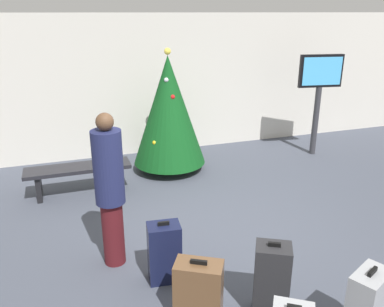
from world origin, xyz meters
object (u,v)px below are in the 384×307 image
object	(u,v)px
suitcase_0	(199,291)
traveller_0	(110,188)
suitcase_4	(164,252)
suitcase_2	(271,280)
waiting_bench	(79,173)
holiday_tree	(169,111)
flight_info_kiosk	(319,86)

from	to	relation	value
suitcase_0	traveller_0	bearing A→B (deg)	118.18
suitcase_0	suitcase_4	size ratio (longest dim) A/B	0.91
suitcase_2	suitcase_4	xyz separation A→B (m)	(-0.85, 0.84, -0.04)
waiting_bench	traveller_0	bearing A→B (deg)	-82.69
holiday_tree	suitcase_4	bearing A→B (deg)	-106.64
flight_info_kiosk	waiting_bench	xyz separation A→B (m)	(-4.78, -0.44, -1.07)
flight_info_kiosk	traveller_0	size ratio (longest dim) A/B	1.12
suitcase_4	flight_info_kiosk	bearing A→B (deg)	36.87
suitcase_2	suitcase_4	size ratio (longest dim) A/B	1.11
holiday_tree	suitcase_4	distance (m)	3.36
suitcase_4	suitcase_2	bearing A→B (deg)	-44.78
waiting_bench	flight_info_kiosk	bearing A→B (deg)	5.23
flight_info_kiosk	waiting_bench	size ratio (longest dim) A/B	1.23
holiday_tree	suitcase_4	world-z (taller)	holiday_tree
waiting_bench	traveller_0	world-z (taller)	traveller_0
holiday_tree	waiting_bench	size ratio (longest dim) A/B	1.35
waiting_bench	suitcase_2	distance (m)	3.78
suitcase_0	suitcase_2	distance (m)	0.71
traveller_0	suitcase_4	distance (m)	0.94
holiday_tree	suitcase_2	xyz separation A→B (m)	(-0.09, -3.97, -0.76)
holiday_tree	flight_info_kiosk	xyz separation A→B (m)	(3.10, -0.10, 0.29)
suitcase_0	suitcase_2	bearing A→B (deg)	-12.93
flight_info_kiosk	holiday_tree	bearing A→B (deg)	178.07
holiday_tree	flight_info_kiosk	bearing A→B (deg)	-1.93
flight_info_kiosk	suitcase_4	size ratio (longest dim) A/B	2.83
holiday_tree	suitcase_2	world-z (taller)	holiday_tree
waiting_bench	suitcase_2	bearing A→B (deg)	-65.03
holiday_tree	suitcase_2	distance (m)	4.04
suitcase_0	flight_info_kiosk	bearing A→B (deg)	43.71
suitcase_0	suitcase_4	bearing A→B (deg)	102.82
waiting_bench	suitcase_0	xyz separation A→B (m)	(0.90, -3.27, -0.06)
traveller_0	suitcase_2	world-z (taller)	traveller_0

